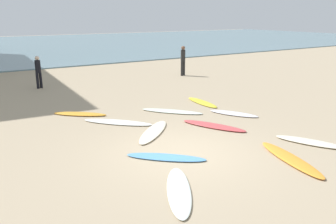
% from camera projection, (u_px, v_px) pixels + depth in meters
% --- Properties ---
extents(ground_plane, '(120.00, 120.00, 0.00)m').
position_uv_depth(ground_plane, '(182.00, 153.00, 9.78)').
color(ground_plane, tan).
extents(surfboard_0, '(1.99, 2.21, 0.07)m').
position_uv_depth(surfboard_0, '(172.00, 111.00, 13.81)').
color(surfboard_0, white).
rests_on(surfboard_0, ground_plane).
extents(surfboard_1, '(1.31, 2.06, 0.09)m').
position_uv_depth(surfboard_1, '(310.00, 142.00, 10.48)').
color(surfboard_1, '#EFE6C9').
rests_on(surfboard_1, ground_plane).
extents(surfboard_2, '(1.89, 1.73, 0.08)m').
position_uv_depth(surfboard_2, '(80.00, 114.00, 13.43)').
color(surfboard_2, gold).
rests_on(surfboard_2, ground_plane).
extents(surfboard_3, '(0.68, 2.13, 0.07)m').
position_uv_depth(surfboard_3, '(202.00, 102.00, 15.22)').
color(surfboard_3, yellow).
rests_on(surfboard_3, ground_plane).
extents(surfboard_4, '(1.45, 2.33, 0.09)m').
position_uv_depth(surfboard_4, '(214.00, 126.00, 12.00)').
color(surfboard_4, '#D84C4E').
rests_on(surfboard_4, ground_plane).
extents(surfboard_5, '(1.91, 1.81, 0.07)m').
position_uv_depth(surfboard_5, '(166.00, 157.00, 9.39)').
color(surfboard_5, '#5597D4').
rests_on(surfboard_5, ground_plane).
extents(surfboard_6, '(2.16, 2.07, 0.07)m').
position_uv_depth(surfboard_6, '(153.00, 132.00, 11.43)').
color(surfboard_6, beige).
rests_on(surfboard_6, ground_plane).
extents(surfboard_7, '(1.35, 1.93, 0.08)m').
position_uv_depth(surfboard_7, '(234.00, 113.00, 13.50)').
color(surfboard_7, white).
rests_on(surfboard_7, ground_plane).
extents(surfboard_8, '(2.16, 2.25, 0.07)m').
position_uv_depth(surfboard_8, '(118.00, 122.00, 12.43)').
color(surfboard_8, silver).
rests_on(surfboard_8, ground_plane).
extents(surfboard_9, '(1.62, 2.25, 0.07)m').
position_uv_depth(surfboard_9, '(179.00, 191.00, 7.61)').
color(surfboard_9, silver).
rests_on(surfboard_9, ground_plane).
extents(surfboard_10, '(1.18, 2.60, 0.09)m').
position_uv_depth(surfboard_10, '(290.00, 159.00, 9.27)').
color(surfboard_10, orange).
rests_on(surfboard_10, ground_plane).
extents(beachgoer_near, '(0.37, 0.37, 1.66)m').
position_uv_depth(beachgoer_near, '(38.00, 71.00, 18.05)').
color(beachgoer_near, black).
rests_on(beachgoer_near, ground_plane).
extents(beachgoer_mid, '(0.34, 0.34, 1.83)m').
position_uv_depth(beachgoer_mid, '(183.00, 59.00, 21.77)').
color(beachgoer_mid, black).
rests_on(beachgoer_mid, ground_plane).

